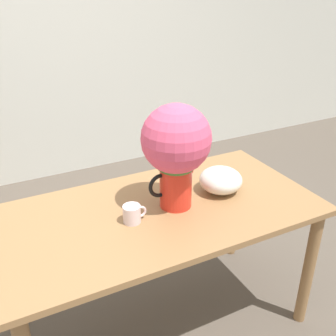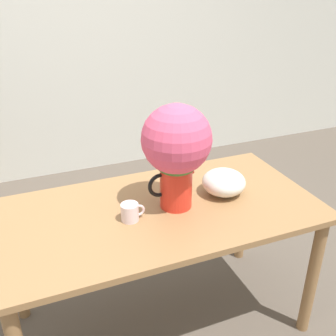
% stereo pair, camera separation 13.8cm
% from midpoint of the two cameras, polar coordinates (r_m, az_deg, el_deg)
% --- Properties ---
extents(ground_plane, '(12.00, 12.00, 0.00)m').
position_cam_midpoint_polar(ground_plane, '(2.33, -2.77, -21.27)').
color(ground_plane, brown).
extents(wall_back, '(8.00, 0.05, 2.60)m').
position_cam_midpoint_polar(wall_back, '(3.58, -14.75, 18.77)').
color(wall_back, silver).
rests_on(wall_back, ground_plane).
extents(table, '(1.51, 0.78, 0.73)m').
position_cam_midpoint_polar(table, '(1.90, 0.90, -8.36)').
color(table, olive).
rests_on(table, ground_plane).
extents(flower_vase, '(0.32, 0.32, 0.50)m').
position_cam_midpoint_polar(flower_vase, '(1.74, 3.51, 2.97)').
color(flower_vase, red).
rests_on(flower_vase, table).
extents(coffee_mug, '(0.11, 0.08, 0.08)m').
position_cam_midpoint_polar(coffee_mug, '(1.75, -3.22, -6.46)').
color(coffee_mug, silver).
rests_on(coffee_mug, table).
extents(white_bowl, '(0.22, 0.22, 0.13)m').
position_cam_midpoint_polar(white_bowl, '(1.97, 10.09, -2.08)').
color(white_bowl, silver).
rests_on(white_bowl, table).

